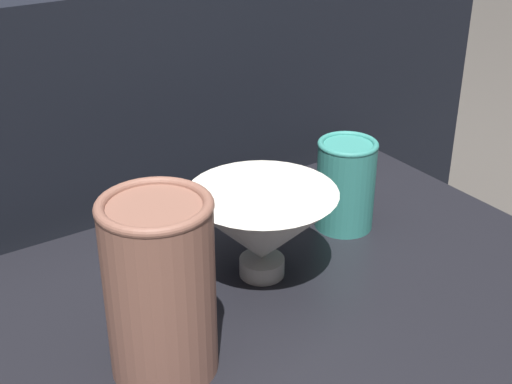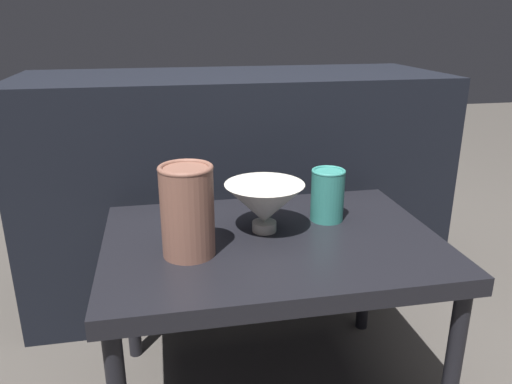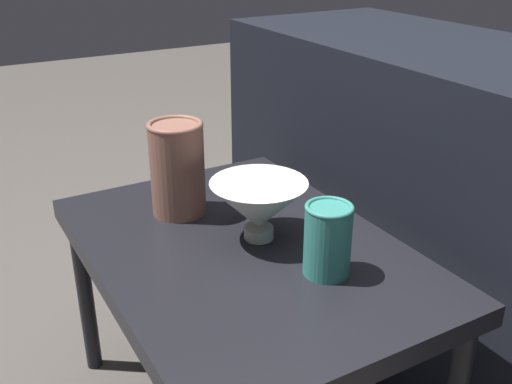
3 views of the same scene
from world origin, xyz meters
The scene contains 5 objects.
table centered at (0.00, 0.00, 0.40)m, with size 0.76×0.54×0.44m.
couch_backdrop centered at (0.00, 0.58, 0.38)m, with size 1.34×0.50×0.75m.
bowl centered at (-0.01, 0.04, 0.51)m, with size 0.19×0.19×0.12m.
vase_textured_left centered at (-0.19, -0.05, 0.54)m, with size 0.11×0.11×0.20m.
vase_colorful_right centered at (0.16, 0.08, 0.51)m, with size 0.08×0.08×0.13m.
Camera 2 is at (-0.24, -1.02, 0.92)m, focal length 35.00 mm.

